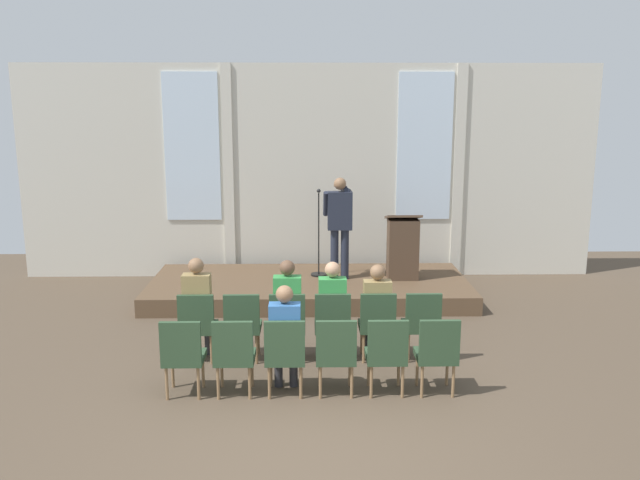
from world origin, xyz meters
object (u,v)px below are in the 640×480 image
(chair_r0_c0, at_px, (198,323))
(chair_r1_c5, at_px, (437,351))
(audience_r0_c3, at_px, (332,305))
(chair_r1_c3, at_px, (336,351))
(speaker, at_px, (340,220))
(lectern, at_px, (403,247))
(chair_r0_c4, at_px, (377,321))
(chair_r0_c1, at_px, (243,322))
(chair_r0_c3, at_px, (332,322))
(chair_r1_c0, at_px, (183,353))
(audience_r0_c0, at_px, (198,304))
(chair_r0_c2, at_px, (288,322))
(mic_stand, at_px, (319,257))
(chair_r1_c1, at_px, (234,352))
(audience_r1_c2, at_px, (285,333))
(chair_r1_c4, at_px, (387,351))
(audience_r0_c2, at_px, (288,304))
(chair_r1_c2, at_px, (285,352))
(audience_r0_c4, at_px, (377,306))
(chair_r0_c5, at_px, (422,321))

(chair_r0_c0, height_order, chair_r1_c5, same)
(audience_r0_c3, distance_m, chair_r1_c3, 1.15)
(speaker, distance_m, audience_r0_c3, 3.02)
(lectern, height_order, chair_r0_c4, lectern)
(lectern, relative_size, chair_r0_c4, 1.23)
(speaker, xyz_separation_m, chair_r0_c1, (-1.40, -3.04, -0.80))
(chair_r0_c3, xyz_separation_m, chair_r1_c0, (-1.75, -1.05, 0.00))
(audience_r0_c0, xyz_separation_m, audience_r0_c3, (1.75, 0.00, -0.03))
(lectern, xyz_separation_m, chair_r0_c3, (-1.34, -3.02, -0.32))
(chair_r0_c2, bearing_deg, lectern, 57.54)
(mic_stand, distance_m, chair_r1_c3, 4.29)
(chair_r0_c1, height_order, chair_r1_c0, same)
(chair_r0_c4, distance_m, chair_r1_c1, 2.04)
(audience_r1_c2, distance_m, chair_r1_c3, 0.62)
(lectern, bearing_deg, chair_r0_c4, -104.01)
(lectern, height_order, chair_r1_c4, lectern)
(lectern, height_order, chair_r0_c0, lectern)
(audience_r0_c0, bearing_deg, audience_r0_c2, 0.08)
(chair_r1_c0, distance_m, chair_r1_c4, 2.34)
(speaker, xyz_separation_m, chair_r1_c2, (-0.82, -4.08, -0.80))
(chair_r1_c4, bearing_deg, mic_stand, 99.35)
(chair_r1_c0, height_order, chair_r1_c2, same)
(chair_r1_c4, bearing_deg, chair_r1_c2, 180.00)
(chair_r1_c3, bearing_deg, chair_r0_c1, 138.06)
(chair_r0_c1, bearing_deg, audience_r0_c2, 7.77)
(chair_r0_c0, bearing_deg, audience_r0_c2, 3.90)
(mic_stand, bearing_deg, audience_r0_c4, -77.39)
(chair_r1_c2, bearing_deg, chair_r0_c1, 119.09)
(audience_r1_c2, distance_m, chair_r1_c4, 1.19)
(chair_r1_c2, bearing_deg, chair_r1_c1, 180.00)
(chair_r1_c2, bearing_deg, chair_r1_c4, 0.00)
(chair_r0_c2, bearing_deg, chair_r0_c1, 180.00)
(chair_r0_c1, bearing_deg, audience_r0_c4, 2.72)
(audience_r0_c3, bearing_deg, mic_stand, 92.22)
(chair_r0_c3, height_order, chair_r0_c5, same)
(chair_r1_c4, bearing_deg, chair_r1_c1, 180.00)
(audience_r0_c2, bearing_deg, chair_r1_c0, -135.97)
(chair_r0_c1, height_order, chair_r0_c3, same)
(chair_r0_c5, height_order, chair_r1_c2, same)
(audience_r0_c3, bearing_deg, chair_r0_c2, -172.10)
(lectern, distance_m, chair_r0_c1, 3.94)
(chair_r1_c0, xyz_separation_m, audience_r1_c2, (1.17, 0.08, 0.19))
(chair_r0_c1, relative_size, chair_r0_c4, 1.00)
(chair_r1_c4, relative_size, chair_r1_c5, 1.00)
(audience_r0_c2, height_order, chair_r1_c3, audience_r0_c2)
(audience_r0_c0, bearing_deg, mic_stand, 62.75)
(audience_r0_c3, relative_size, audience_r0_c4, 1.03)
(chair_r0_c4, relative_size, chair_r1_c1, 1.00)
(chair_r0_c2, xyz_separation_m, chair_r0_c4, (1.17, 0.00, 0.00))
(chair_r0_c2, bearing_deg, audience_r0_c0, 176.18)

